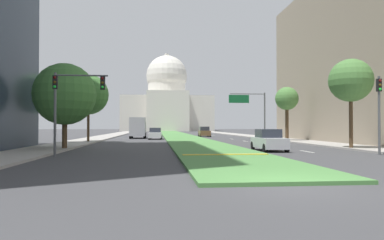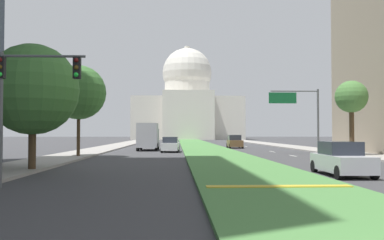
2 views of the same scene
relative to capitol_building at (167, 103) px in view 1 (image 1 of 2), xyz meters
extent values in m
plane|color=#3D3D3F|center=(0.00, -65.64, -11.04)|extent=(291.99, 291.99, 0.00)
cube|color=#4C8442|center=(0.00, -72.28, -10.97)|extent=(5.85, 119.45, 0.14)
cube|color=gold|center=(0.00, -121.28, -10.88)|extent=(5.27, 0.50, 0.04)
cube|color=silver|center=(6.93, -117.28, -11.03)|extent=(0.16, 2.40, 0.01)
cube|color=silver|center=(6.93, -108.40, -11.03)|extent=(0.16, 2.40, 0.01)
cube|color=silver|center=(6.93, -98.74, -11.03)|extent=(0.16, 2.40, 0.01)
cube|color=silver|center=(6.93, -90.65, -11.03)|extent=(0.16, 2.40, 0.01)
cube|color=silver|center=(6.93, -73.34, -11.03)|extent=(0.16, 2.40, 0.01)
cube|color=#9E9991|center=(-12.93, -78.92, -10.96)|extent=(4.00, 119.45, 0.15)
cube|color=#9E9991|center=(12.93, -78.92, -10.96)|extent=(4.00, 119.45, 0.15)
cube|color=silver|center=(0.00, 0.72, -4.40)|extent=(34.65, 24.89, 13.28)
cube|color=silver|center=(0.00, -13.73, -3.73)|extent=(15.25, 4.00, 14.61)
cylinder|color=silver|center=(0.00, 0.72, 5.14)|extent=(14.84, 14.84, 5.80)
sphere|color=silver|center=(0.00, 0.72, 10.89)|extent=(16.27, 16.27, 16.27)
cylinder|color=silver|center=(0.00, 0.72, 18.22)|extent=(1.80, 1.80, 3.00)
cylinder|color=#515456|center=(-10.43, -120.08, -8.44)|extent=(0.16, 0.16, 5.20)
cube|color=black|center=(-10.43, -120.08, -6.44)|extent=(0.28, 0.24, 0.84)
sphere|color=#510F0F|center=(-10.43, -120.22, -6.16)|extent=(0.18, 0.18, 0.18)
sphere|color=#4C380F|center=(-10.43, -120.22, -6.44)|extent=(0.18, 0.18, 0.18)
sphere|color=#1ED838|center=(-10.43, -120.22, -6.72)|extent=(0.18, 0.18, 0.18)
cylinder|color=#515456|center=(-8.83, -120.08, -5.99)|extent=(3.20, 0.10, 0.10)
cube|color=black|center=(-7.55, -120.08, -6.44)|extent=(0.28, 0.24, 0.84)
sphere|color=#510F0F|center=(-7.55, -120.22, -6.16)|extent=(0.18, 0.18, 0.18)
sphere|color=#4C380F|center=(-7.55, -120.22, -6.44)|extent=(0.18, 0.18, 0.18)
sphere|color=#1ED838|center=(-7.55, -120.22, -6.72)|extent=(0.18, 0.18, 0.18)
cylinder|color=#515456|center=(10.43, -120.62, -8.44)|extent=(0.16, 0.16, 5.20)
cube|color=black|center=(10.43, -120.62, -6.44)|extent=(0.28, 0.24, 0.84)
sphere|color=#510F0F|center=(10.43, -120.76, -6.16)|extent=(0.18, 0.18, 0.18)
sphere|color=#4C380F|center=(10.43, -120.76, -6.44)|extent=(0.18, 0.18, 0.18)
sphere|color=#1ED838|center=(10.43, -120.76, -6.72)|extent=(0.18, 0.18, 0.18)
cylinder|color=#515456|center=(10.63, -94.86, -7.79)|extent=(0.20, 0.20, 6.50)
cylinder|color=#515456|center=(8.22, -94.86, -4.74)|extent=(4.82, 0.12, 0.12)
cube|color=#146033|center=(7.02, -94.91, -5.44)|extent=(2.80, 0.08, 1.10)
cylinder|color=#4C3823|center=(-11.47, -113.49, -9.49)|extent=(0.40, 0.40, 3.09)
sphere|color=#3D7033|center=(-11.47, -113.49, -6.60)|extent=(4.92, 4.92, 4.92)
cylinder|color=#4C3823|center=(11.45, -115.38, -8.72)|extent=(0.30, 0.30, 4.64)
sphere|color=#4C7F3D|center=(11.45, -115.38, -5.44)|extent=(3.48, 3.48, 3.48)
cylinder|color=#4C3823|center=(-11.98, -100.69, -8.91)|extent=(0.29, 0.29, 4.25)
sphere|color=#3D7033|center=(-11.98, -100.69, -5.52)|extent=(4.62, 4.62, 4.62)
cylinder|color=#4C3823|center=(11.87, -99.98, -8.78)|extent=(0.42, 0.42, 4.52)
sphere|color=#4C7F3D|center=(11.87, -99.98, -5.73)|extent=(2.86, 2.86, 2.86)
cube|color=#BCBCC1|center=(4.37, -116.19, -10.42)|extent=(1.86, 4.47, 0.79)
cube|color=#282D38|center=(4.37, -116.02, -9.70)|extent=(1.60, 2.16, 0.65)
cylinder|color=black|center=(5.13, -117.98, -10.72)|extent=(0.23, 0.64, 0.64)
cylinder|color=black|center=(3.53, -117.94, -10.72)|extent=(0.23, 0.64, 0.64)
cylinder|color=black|center=(5.21, -114.45, -10.72)|extent=(0.23, 0.64, 0.64)
cylinder|color=black|center=(3.61, -114.41, -10.72)|extent=(0.23, 0.64, 0.64)
cube|color=silver|center=(-4.31, -91.14, -10.43)|extent=(1.96, 4.52, 0.78)
cube|color=#282D38|center=(-4.32, -91.32, -9.71)|extent=(1.64, 2.20, 0.64)
cylinder|color=black|center=(-5.02, -89.33, -10.72)|extent=(0.25, 0.65, 0.64)
cylinder|color=black|center=(-3.43, -89.41, -10.72)|extent=(0.25, 0.65, 0.64)
cylinder|color=black|center=(-5.19, -92.87, -10.72)|extent=(0.25, 0.65, 0.64)
cylinder|color=black|center=(-3.60, -92.94, -10.72)|extent=(0.25, 0.65, 0.64)
cube|color=brown|center=(4.29, -79.90, -10.38)|extent=(1.93, 4.29, 0.87)
cube|color=#282D38|center=(4.30, -79.73, -9.60)|extent=(1.66, 2.08, 0.71)
cylinder|color=black|center=(5.09, -81.60, -10.72)|extent=(0.24, 0.65, 0.64)
cylinder|color=black|center=(3.42, -81.56, -10.72)|extent=(0.24, 0.65, 0.64)
cylinder|color=black|center=(5.17, -78.25, -10.72)|extent=(0.24, 0.65, 0.64)
cylinder|color=black|center=(3.50, -78.21, -10.72)|extent=(0.24, 0.65, 0.64)
cube|color=#4C5156|center=(-7.01, -84.43, -9.59)|extent=(2.30, 2.00, 2.20)
cube|color=#B2B2B7|center=(-7.01, -87.63, -9.24)|extent=(2.30, 4.40, 2.80)
cylinder|color=black|center=(-8.06, -84.43, -10.59)|extent=(0.30, 0.90, 0.90)
cylinder|color=black|center=(-5.96, -84.43, -10.59)|extent=(0.30, 0.90, 0.90)
cylinder|color=black|center=(-8.06, -88.73, -10.59)|extent=(0.30, 0.90, 0.90)
cylinder|color=black|center=(-5.96, -88.73, -10.59)|extent=(0.30, 0.90, 0.90)
camera|label=1|loc=(-4.23, -142.98, -9.14)|focal=33.67mm
camera|label=2|loc=(-3.73, -136.21, -8.94)|focal=38.87mm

